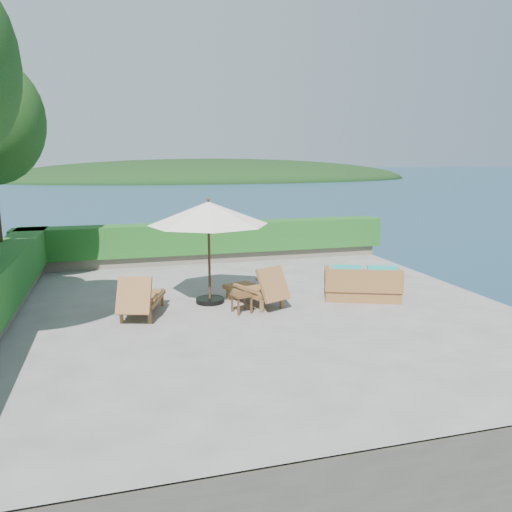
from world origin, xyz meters
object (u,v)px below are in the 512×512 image
object	(u,v)px
side_table	(242,297)
lounge_right	(258,288)
patio_umbrella	(208,214)
lounge_left	(141,298)
wicker_loveseat	(362,285)

from	to	relation	value
side_table	lounge_right	bearing A→B (deg)	41.26
patio_umbrella	lounge_left	distance (m)	2.52
side_table	patio_umbrella	bearing A→B (deg)	118.84
patio_umbrella	lounge_right	xyz separation A→B (m)	(1.08, -0.55, -1.76)
lounge_right	side_table	size ratio (longest dim) A/B	3.81
lounge_left	lounge_right	world-z (taller)	lounge_right
patio_umbrella	lounge_right	size ratio (longest dim) A/B	1.66
lounge_left	wicker_loveseat	bearing A→B (deg)	15.87
lounge_right	wicker_loveseat	bearing A→B (deg)	-27.61
patio_umbrella	wicker_loveseat	size ratio (longest dim) A/B	1.51
lounge_left	lounge_right	xyz separation A→B (m)	(2.77, 0.11, 0.00)
patio_umbrella	wicker_loveseat	xyz separation A→B (m)	(3.75, -0.73, -1.83)
lounge_right	side_table	xyz separation A→B (m)	(-0.53, -0.46, -0.06)
patio_umbrella	side_table	size ratio (longest dim) A/B	6.31
patio_umbrella	lounge_left	world-z (taller)	patio_umbrella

